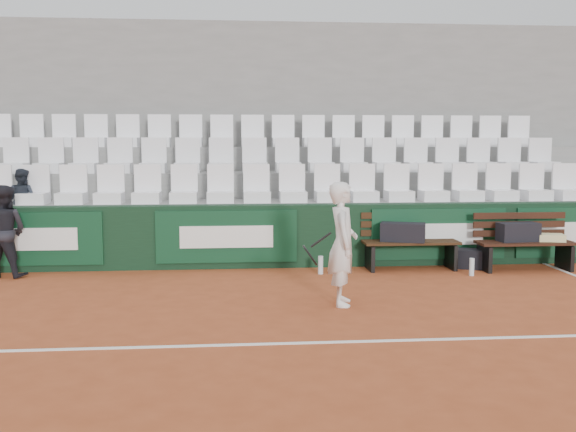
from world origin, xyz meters
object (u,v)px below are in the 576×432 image
object	(u,v)px
bench_right	(525,256)
ball_kid	(4,231)
spectator_c	(21,172)
sports_bag_right	(518,232)
tennis_player	(342,244)
bench_left	(411,255)
sports_bag_left	(403,232)
water_bottle_far	(472,267)
sports_bag_ground	(469,259)
water_bottle_near	(321,265)

from	to	relation	value
bench_right	ball_kid	world-z (taller)	ball_kid
spectator_c	sports_bag_right	bearing A→B (deg)	-169.26
tennis_player	sports_bag_right	bearing A→B (deg)	31.80
bench_left	sports_bag_right	size ratio (longest dim) A/B	2.41
bench_left	bench_right	world-z (taller)	same
bench_right	sports_bag_left	distance (m)	1.95
bench_right	water_bottle_far	bearing A→B (deg)	-160.22
bench_left	sports_bag_ground	distance (m)	0.96
bench_left	water_bottle_near	world-z (taller)	bench_left
sports_bag_left	water_bottle_far	world-z (taller)	sports_bag_left
sports_bag_left	sports_bag_right	world-z (taller)	sports_bag_left
sports_bag_right	ball_kid	xyz separation A→B (m)	(-7.81, 0.13, 0.09)
sports_bag_right	sports_bag_left	bearing A→B (deg)	175.76
water_bottle_far	bench_left	bearing A→B (deg)	143.87
bench_left	tennis_player	xyz separation A→B (m)	(-1.45, -2.10, 0.53)
sports_bag_right	spectator_c	xyz separation A→B (m)	(-7.84, 1.07, 0.91)
ball_kid	water_bottle_far	bearing A→B (deg)	-171.80
tennis_player	spectator_c	bearing A→B (deg)	147.57
sports_bag_ground	tennis_player	xyz separation A→B (m)	(-2.40, -2.11, 0.60)
sports_bag_right	bench_left	bearing A→B (deg)	174.14
water_bottle_far	tennis_player	xyz separation A→B (m)	(-2.23, -1.53, 0.62)
sports_bag_left	spectator_c	size ratio (longest dim) A/B	0.67
sports_bag_ground	water_bottle_near	size ratio (longest dim) A/B	1.79
bench_left	sports_bag_right	xyz separation A→B (m)	(1.66, -0.17, 0.37)
water_bottle_far	ball_kid	xyz separation A→B (m)	(-6.93, 0.53, 0.55)
water_bottle_near	ball_kid	xyz separation A→B (m)	(-4.69, 0.21, 0.55)
sports_bag_ground	water_bottle_near	world-z (taller)	sports_bag_ground
tennis_player	ball_kid	bearing A→B (deg)	156.35
bench_right	spectator_c	distance (m)	8.12
water_bottle_near	bench_right	bearing A→B (deg)	0.65
water_bottle_near	spectator_c	bearing A→B (deg)	166.23
sports_bag_right	spectator_c	size ratio (longest dim) A/B	0.61
ball_kid	spectator_c	xyz separation A→B (m)	(-0.02, 0.94, 0.83)
bench_left	spectator_c	distance (m)	6.37
spectator_c	bench_right	bearing A→B (deg)	-169.47
bench_right	spectator_c	size ratio (longest dim) A/B	1.47
tennis_player	spectator_c	size ratio (longest dim) A/B	1.48
spectator_c	water_bottle_near	bearing A→B (deg)	-175.22
bench_right	bench_left	bearing A→B (deg)	173.05
water_bottle_near	spectator_c	size ratio (longest dim) A/B	0.27
water_bottle_near	sports_bag_ground	bearing A→B (deg)	6.09
sports_bag_ground	water_bottle_near	xyz separation A→B (m)	(-2.42, -0.26, -0.01)
sports_bag_right	spectator_c	distance (m)	7.96
water_bottle_near	water_bottle_far	bearing A→B (deg)	-8.05
sports_bag_left	sports_bag_ground	distance (m)	1.18
bench_left	sports_bag_left	size ratio (longest dim) A/B	2.21
sports_bag_left	water_bottle_near	world-z (taller)	sports_bag_left
ball_kid	sports_bag_ground	bearing A→B (deg)	-167.07
tennis_player	bench_left	bearing A→B (deg)	55.37
spectator_c	water_bottle_far	bearing A→B (deg)	-173.40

